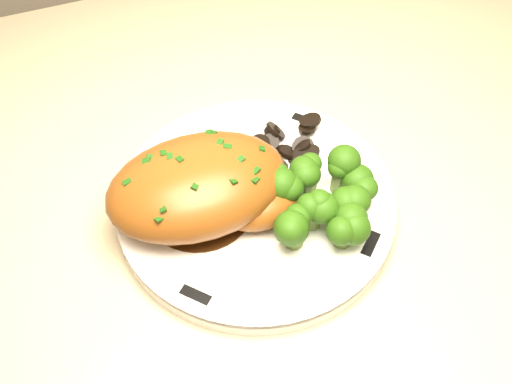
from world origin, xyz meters
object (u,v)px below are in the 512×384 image
object	(u,v)px
plate	(256,204)
chicken_breast	(204,188)
counter	(197,376)
broccoli_florets	(325,198)

from	to	relation	value
plate	chicken_breast	size ratio (longest dim) A/B	1.55
plate	chicken_breast	bearing A→B (deg)	173.91
counter	plate	distance (m)	0.48
broccoli_florets	plate	bearing A→B (deg)	145.07
counter	broccoli_florets	bearing A→B (deg)	-37.56
plate	broccoli_florets	bearing A→B (deg)	-34.93
chicken_breast	counter	bearing A→B (deg)	117.54
plate	broccoli_florets	size ratio (longest dim) A/B	2.55
counter	broccoli_florets	world-z (taller)	counter
counter	broccoli_florets	size ratio (longest dim) A/B	22.35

